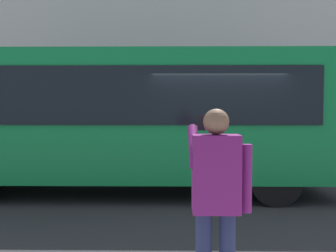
% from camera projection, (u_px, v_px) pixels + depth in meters
% --- Properties ---
extents(ground_plane, '(60.00, 60.00, 0.00)m').
position_uv_depth(ground_plane, '(214.00, 197.00, 7.69)').
color(ground_plane, '#2B2B2D').
extents(building_facade_far, '(28.00, 1.55, 12.00)m').
position_uv_depth(building_facade_far, '(196.00, 3.00, 14.20)').
color(building_facade_far, beige).
rests_on(building_facade_far, ground_plane).
extents(red_bus, '(9.05, 2.54, 3.08)m').
position_uv_depth(red_bus, '(125.00, 116.00, 8.01)').
color(red_bus, '#0F7238').
rests_on(red_bus, ground_plane).
extents(pedestrian_photographer, '(0.53, 0.52, 1.70)m').
position_uv_depth(pedestrian_photographer, '(216.00, 192.00, 3.10)').
color(pedestrian_photographer, '#1E2347').
rests_on(pedestrian_photographer, sidewalk_curb).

